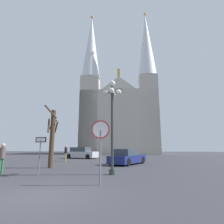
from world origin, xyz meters
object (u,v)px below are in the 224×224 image
Objects in this scene: parked_car_near_silver at (81,153)px; street_lamp at (112,111)px; cathedral at (119,111)px; bare_tree at (52,136)px; parked_car_far_navy at (127,157)px; pedestrian_walking at (66,152)px; stop_sign at (100,139)px; one_way_arrow_sign at (40,149)px; pedestrian_standing at (2,155)px.

street_lamp is at bearing -66.46° from parked_car_near_silver.
cathedral reaches higher than bare_tree.
cathedral is 32.29m from bare_tree.
parked_car_near_silver is at bearing -100.45° from cathedral.
street_lamp is at bearing -85.62° from cathedral.
parked_car_far_navy is (5.64, 3.63, -1.71)m from bare_tree.
cathedral is 7.57× the size of parked_car_near_silver.
bare_tree is 2.77× the size of pedestrian_walking.
stop_sign reaches higher than parked_car_near_silver.
parked_car_near_silver is at bearing 88.97° from pedestrian_walking.
cathedral is at bearing 94.38° from street_lamp.
one_way_arrow_sign is 0.44× the size of bare_tree.
parked_car_far_navy is at bearing 44.93° from pedestrian_standing.
bare_tree reaches higher than parked_car_far_navy.
street_lamp reaches higher than bare_tree.
cathedral is 7.52× the size of bare_tree.
cathedral is 20.82× the size of pedestrian_walking.
bare_tree is 2.72× the size of pedestrian_standing.
street_lamp is (0.13, 2.92, 1.81)m from stop_sign.
parked_car_near_silver is 14.93m from pedestrian_standing.
one_way_arrow_sign is at bearing -1.42° from pedestrian_standing.
parked_car_far_navy is at bearing -19.78° from pedestrian_walking.
cathedral is 34.62m from street_lamp.
bare_tree is at bearing 131.29° from stop_sign.
street_lamp reaches higher than one_way_arrow_sign.
parked_car_near_silver is (-2.15, 14.99, -0.70)m from one_way_arrow_sign.
pedestrian_standing is (-7.02, -7.00, 0.42)m from parked_car_far_navy.
one_way_arrow_sign is 0.44× the size of parked_car_near_silver.
cathedral is at bearing 93.83° from stop_sign.
stop_sign is at bearing -94.36° from parked_car_far_navy.
cathedral is at bearing 85.46° from bare_tree.
bare_tree is 3.87m from pedestrian_standing.
one_way_arrow_sign is (-1.47, -34.59, -9.08)m from cathedral.
parked_car_near_silver is 5.46m from pedestrian_walking.
one_way_arrow_sign is (-3.93, 2.19, -0.48)m from stop_sign.
pedestrian_standing reaches higher than parked_car_far_navy.
street_lamp is (2.59, -33.85, -6.80)m from cathedral.
parked_car_near_silver is 1.00× the size of parked_car_far_navy.
cathedral reaches higher than street_lamp.
pedestrian_standing reaches higher than pedestrian_walking.
parked_car_far_navy is (0.71, 9.25, -1.24)m from stop_sign.
bare_tree is at bearing -78.52° from pedestrian_walking.
street_lamp is at bearing 10.32° from one_way_arrow_sign.
parked_car_near_silver is at bearing 109.50° from stop_sign.
parked_car_far_navy is at bearing 32.72° from bare_tree.
pedestrian_standing is (-6.32, 2.24, -0.81)m from stop_sign.
stop_sign is 6.75m from pedestrian_standing.
pedestrian_walking is (-6.30, 8.80, -2.64)m from street_lamp.
pedestrian_walking is at bearing 125.62° from street_lamp.
pedestrian_walking is at bearing 117.79° from stop_sign.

